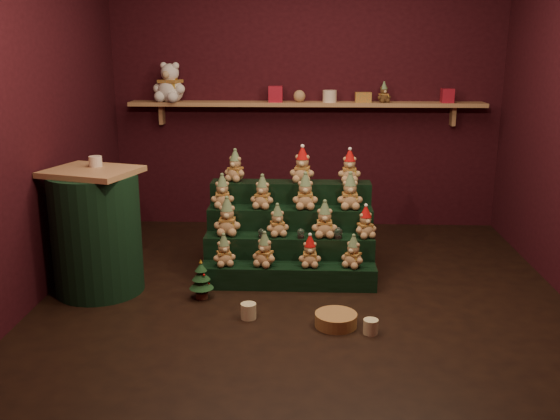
{
  "coord_description": "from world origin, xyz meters",
  "views": [
    {
      "loc": [
        0.0,
        -4.52,
        1.89
      ],
      "look_at": [
        -0.2,
        0.25,
        0.62
      ],
      "focal_mm": 40.0,
      "sensor_mm": 36.0,
      "label": 1
    }
  ],
  "objects_px": {
    "mug_right": "(371,327)",
    "wicker_basket": "(336,320)",
    "riser_tier_front": "(288,276)",
    "snow_globe_c": "(338,233)",
    "brown_bear": "(384,93)",
    "snow_globe_b": "(301,233)",
    "mini_christmas_tree": "(201,279)",
    "snow_globe_a": "(262,233)",
    "mug_left": "(248,311)",
    "white_bear": "(170,77)",
    "side_table": "(97,232)"
  },
  "relations": [
    {
      "from": "wicker_basket",
      "to": "white_bear",
      "type": "xyz_separation_m",
      "value": [
        -1.6,
        2.38,
        1.52
      ]
    },
    {
      "from": "snow_globe_a",
      "to": "brown_bear",
      "type": "relative_size",
      "value": 0.39
    },
    {
      "from": "mini_christmas_tree",
      "to": "mug_right",
      "type": "height_order",
      "value": "mini_christmas_tree"
    },
    {
      "from": "snow_globe_b",
      "to": "brown_bear",
      "type": "distance_m",
      "value": 2.0
    },
    {
      "from": "mug_right",
      "to": "riser_tier_front",
      "type": "bearing_deg",
      "value": 125.3
    },
    {
      "from": "wicker_basket",
      "to": "snow_globe_c",
      "type": "bearing_deg",
      "value": 86.8
    },
    {
      "from": "mini_christmas_tree",
      "to": "wicker_basket",
      "type": "distance_m",
      "value": 1.11
    },
    {
      "from": "mug_right",
      "to": "wicker_basket",
      "type": "relative_size",
      "value": 0.35
    },
    {
      "from": "snow_globe_c",
      "to": "mug_left",
      "type": "distance_m",
      "value": 1.08
    },
    {
      "from": "snow_globe_b",
      "to": "mug_left",
      "type": "relative_size",
      "value": 0.72
    },
    {
      "from": "snow_globe_a",
      "to": "wicker_basket",
      "type": "xyz_separation_m",
      "value": [
        0.57,
        -0.87,
        -0.35
      ]
    },
    {
      "from": "snow_globe_c",
      "to": "brown_bear",
      "type": "height_order",
      "value": "brown_bear"
    },
    {
      "from": "snow_globe_c",
      "to": "brown_bear",
      "type": "relative_size",
      "value": 0.47
    },
    {
      "from": "mini_christmas_tree",
      "to": "brown_bear",
      "type": "bearing_deg",
      "value": 51.19
    },
    {
      "from": "side_table",
      "to": "white_bear",
      "type": "height_order",
      "value": "white_bear"
    },
    {
      "from": "snow_globe_b",
      "to": "mini_christmas_tree",
      "type": "bearing_deg",
      "value": -150.65
    },
    {
      "from": "side_table",
      "to": "wicker_basket",
      "type": "relative_size",
      "value": 3.34
    },
    {
      "from": "riser_tier_front",
      "to": "brown_bear",
      "type": "distance_m",
      "value": 2.32
    },
    {
      "from": "brown_bear",
      "to": "wicker_basket",
      "type": "bearing_deg",
      "value": -121.3
    },
    {
      "from": "riser_tier_front",
      "to": "snow_globe_b",
      "type": "relative_size",
      "value": 17.32
    },
    {
      "from": "riser_tier_front",
      "to": "mug_left",
      "type": "bearing_deg",
      "value": -113.57
    },
    {
      "from": "mini_christmas_tree",
      "to": "mug_right",
      "type": "xyz_separation_m",
      "value": [
        1.24,
        -0.55,
        -0.1
      ]
    },
    {
      "from": "snow_globe_c",
      "to": "mug_left",
      "type": "relative_size",
      "value": 0.82
    },
    {
      "from": "mug_right",
      "to": "white_bear",
      "type": "height_order",
      "value": "white_bear"
    },
    {
      "from": "snow_globe_c",
      "to": "brown_bear",
      "type": "distance_m",
      "value": 1.89
    },
    {
      "from": "side_table",
      "to": "mini_christmas_tree",
      "type": "xyz_separation_m",
      "value": [
        0.83,
        -0.13,
        -0.33
      ]
    },
    {
      "from": "mug_left",
      "to": "mug_right",
      "type": "height_order",
      "value": "mug_left"
    },
    {
      "from": "mini_christmas_tree",
      "to": "riser_tier_front",
      "type": "bearing_deg",
      "value": 21.85
    },
    {
      "from": "mug_left",
      "to": "white_bear",
      "type": "height_order",
      "value": "white_bear"
    },
    {
      "from": "mug_left",
      "to": "white_bear",
      "type": "distance_m",
      "value": 2.91
    },
    {
      "from": "side_table",
      "to": "white_bear",
      "type": "distance_m",
      "value": 2.12
    },
    {
      "from": "mini_christmas_tree",
      "to": "white_bear",
      "type": "xyz_separation_m",
      "value": [
        -0.59,
        1.94,
        1.41
      ]
    },
    {
      "from": "side_table",
      "to": "brown_bear",
      "type": "distance_m",
      "value": 3.14
    },
    {
      "from": "snow_globe_c",
      "to": "mug_right",
      "type": "height_order",
      "value": "snow_globe_c"
    },
    {
      "from": "white_bear",
      "to": "snow_globe_b",
      "type": "bearing_deg",
      "value": -30.97
    },
    {
      "from": "riser_tier_front",
      "to": "mug_right",
      "type": "distance_m",
      "value": 1.0
    },
    {
      "from": "mini_christmas_tree",
      "to": "snow_globe_a",
      "type": "bearing_deg",
      "value": 44.38
    },
    {
      "from": "wicker_basket",
      "to": "brown_bear",
      "type": "distance_m",
      "value": 2.81
    },
    {
      "from": "riser_tier_front",
      "to": "snow_globe_a",
      "type": "relative_size",
      "value": 18.45
    },
    {
      "from": "snow_globe_b",
      "to": "mini_christmas_tree",
      "type": "relative_size",
      "value": 0.26
    },
    {
      "from": "snow_globe_a",
      "to": "side_table",
      "type": "xyz_separation_m",
      "value": [
        -1.26,
        -0.3,
        0.09
      ]
    },
    {
      "from": "riser_tier_front",
      "to": "white_bear",
      "type": "distance_m",
      "value": 2.56
    },
    {
      "from": "snow_globe_b",
      "to": "side_table",
      "type": "distance_m",
      "value": 1.61
    },
    {
      "from": "riser_tier_front",
      "to": "wicker_basket",
      "type": "relative_size",
      "value": 4.78
    },
    {
      "from": "mini_christmas_tree",
      "to": "wicker_basket",
      "type": "bearing_deg",
      "value": -23.77
    },
    {
      "from": "white_bear",
      "to": "brown_bear",
      "type": "bearing_deg",
      "value": 17.47
    },
    {
      "from": "snow_globe_b",
      "to": "mug_right",
      "type": "distance_m",
      "value": 1.14
    },
    {
      "from": "side_table",
      "to": "mug_right",
      "type": "relative_size",
      "value": 9.64
    },
    {
      "from": "mini_christmas_tree",
      "to": "mug_left",
      "type": "xyz_separation_m",
      "value": [
        0.39,
        -0.35,
        -0.1
      ]
    },
    {
      "from": "snow_globe_c",
      "to": "wicker_basket",
      "type": "distance_m",
      "value": 0.94
    }
  ]
}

